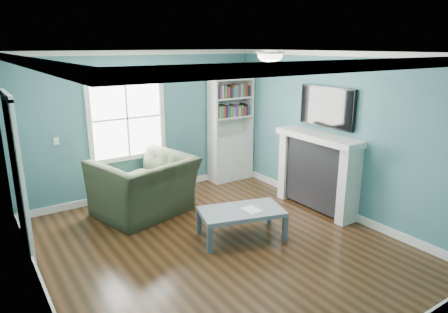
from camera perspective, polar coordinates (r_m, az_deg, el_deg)
floor at (r=5.67m, az=-0.67°, el=-12.64°), size 5.00×5.00×0.00m
room_walls at (r=5.11m, az=-0.73°, el=3.16°), size 5.00×5.00×5.00m
trim at (r=5.20m, az=-0.72°, el=-0.55°), size 4.50×5.00×2.60m
window at (r=7.20m, az=-13.67°, el=5.33°), size 1.40×0.06×1.50m
bookshelf at (r=8.08m, az=0.91°, el=3.06°), size 0.90×0.35×2.31m
fireplace at (r=6.82m, az=13.17°, el=-2.28°), size 0.44×1.58×1.30m
tv at (r=6.66m, az=14.47°, el=6.86°), size 0.06×1.10×0.65m
door at (r=5.84m, az=-27.48°, el=-2.23°), size 0.12×0.98×2.17m
ceiling_fixture at (r=5.61m, az=6.62°, el=14.14°), size 0.38×0.38×0.15m
light_switch at (r=6.94m, az=-22.84°, el=2.05°), size 0.08×0.01×0.12m
recliner at (r=6.56m, az=-11.36°, el=-2.90°), size 1.64×1.29×1.27m
coffee_table at (r=5.75m, az=2.52°, el=-8.10°), size 1.30×0.94×0.43m
paper_sheet at (r=5.75m, az=3.96°, el=-7.53°), size 0.21×0.26×0.00m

